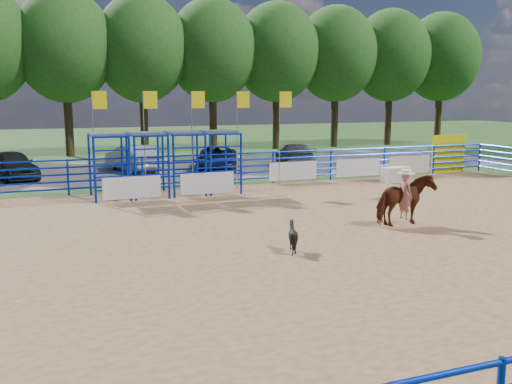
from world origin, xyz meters
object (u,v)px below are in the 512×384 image
at_px(horse_and_rider, 405,197).
at_px(car_d, 295,155).
at_px(announcer_table, 395,174).
at_px(car_b, 132,158).
at_px(car_a, 12,165).
at_px(car_c, 217,158).
at_px(calf, 293,236).

relative_size(horse_and_rider, car_d, 0.55).
distance_m(announcer_table, car_b, 13.77).
relative_size(horse_and_rider, car_a, 0.60).
bearing_deg(car_b, car_c, 150.26).
bearing_deg(horse_and_rider, car_d, 77.88).
distance_m(announcer_table, car_a, 18.38).
bearing_deg(calf, car_d, -54.51).
relative_size(horse_and_rider, car_b, 0.59).
bearing_deg(car_b, announcer_table, 126.00).
bearing_deg(announcer_table, car_d, 104.53).
xyz_separation_m(horse_and_rider, car_d, (3.20, 14.92, -0.25)).
xyz_separation_m(announcer_table, car_c, (-6.45, 7.37, 0.28)).
height_order(calf, car_d, car_d).
distance_m(announcer_table, calf, 13.30).
xyz_separation_m(horse_and_rider, car_b, (-5.81, 16.20, -0.21)).
distance_m(horse_and_rider, car_c, 15.20).
bearing_deg(car_d, car_b, 7.46).
xyz_separation_m(calf, car_c, (3.13, 16.61, 0.23)).
height_order(calf, car_a, car_a).
height_order(announcer_table, car_d, car_d).
relative_size(announcer_table, car_c, 0.29).
bearing_deg(car_a, calf, -85.14).
height_order(horse_and_rider, car_a, horse_and_rider).
distance_m(horse_and_rider, car_b, 17.22).
relative_size(calf, car_c, 0.17).
xyz_separation_m(car_c, car_d, (4.60, -0.22, 0.01)).
bearing_deg(car_c, horse_and_rider, -65.21).
bearing_deg(announcer_table, car_b, 142.17).
distance_m(horse_and_rider, car_a, 19.24).
relative_size(horse_and_rider, calf, 3.12).
bearing_deg(car_a, announcer_table, -42.50).
bearing_deg(car_d, horse_and_rider, 93.44).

